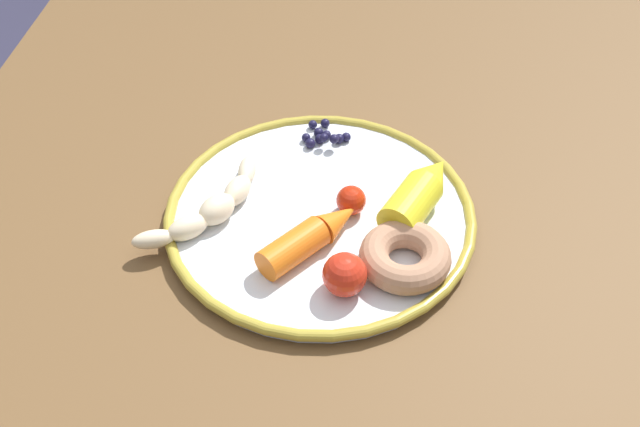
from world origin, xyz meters
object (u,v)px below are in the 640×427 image
object	(u,v)px
carrot_yellow	(420,192)
tomato_near	(351,200)
banana	(211,207)
donut	(405,257)
carrot_orange	(311,236)
blueberry_pile	(324,136)
plate	(320,215)
dining_table	(344,241)
tomato_mid	(345,275)

from	to	relation	value
carrot_yellow	tomato_near	size ratio (longest dim) A/B	3.86
carrot_yellow	tomato_near	distance (m)	0.07
banana	donut	xyz separation A→B (m)	(-0.05, -0.21, 0.00)
carrot_orange	carrot_yellow	xyz separation A→B (m)	(0.07, -0.11, 0.00)
banana	blueberry_pile	size ratio (longest dim) A/B	2.71
blueberry_pile	tomato_near	bearing A→B (deg)	-159.38
carrot_orange	tomato_near	xyz separation A→B (m)	(0.06, -0.04, -0.00)
plate	carrot_yellow	size ratio (longest dim) A/B	2.70
plate	donut	bearing A→B (deg)	-124.59
carrot_orange	blueberry_pile	xyz separation A→B (m)	(0.17, 0.01, -0.01)
banana	plate	bearing A→B (deg)	-81.16
banana	carrot_yellow	xyz separation A→B (m)	(0.04, -0.22, 0.01)
plate	carrot_orange	bearing A→B (deg)	176.34
dining_table	donut	xyz separation A→B (m)	(-0.11, -0.07, 0.10)
carrot_orange	carrot_yellow	bearing A→B (deg)	-55.71
carrot_orange	donut	bearing A→B (deg)	-98.74
plate	carrot_orange	size ratio (longest dim) A/B	2.89
banana	tomato_near	distance (m)	0.15
carrot_yellow	banana	bearing A→B (deg)	100.78
dining_table	carrot_yellow	bearing A→B (deg)	-101.73
donut	plate	bearing A→B (deg)	55.41
dining_table	plate	world-z (taller)	plate
banana	donut	distance (m)	0.21
plate	carrot_yellow	world-z (taller)	carrot_yellow
banana	donut	world-z (taller)	same
carrot_yellow	tomato_near	bearing A→B (deg)	102.52
donut	tomato_near	size ratio (longest dim) A/B	2.87
dining_table	plate	xyz separation A→B (m)	(-0.04, 0.02, 0.08)
tomato_near	tomato_mid	bearing A→B (deg)	-177.78
dining_table	plate	size ratio (longest dim) A/B	3.80
donut	carrot_orange	bearing A→B (deg)	81.26
banana	carrot_yellow	world-z (taller)	carrot_yellow
plate	blueberry_pile	world-z (taller)	blueberry_pile
banana	tomato_mid	distance (m)	0.17
blueberry_pile	donut	bearing A→B (deg)	-150.93
tomato_near	tomato_mid	size ratio (longest dim) A/B	0.73
tomato_near	blueberry_pile	bearing A→B (deg)	20.62
carrot_orange	blueberry_pile	bearing A→B (deg)	2.57
plate	tomato_near	bearing A→B (deg)	-76.36
banana	tomato_mid	size ratio (longest dim) A/B	3.57
banana	blueberry_pile	xyz separation A→B (m)	(0.14, -0.10, -0.01)
carrot_orange	carrot_yellow	size ratio (longest dim) A/B	0.94
carrot_orange	blueberry_pile	world-z (taller)	carrot_orange
dining_table	tomato_mid	bearing A→B (deg)	-174.62
plate	blueberry_pile	size ratio (longest dim) A/B	5.81
banana	carrot_orange	world-z (taller)	carrot_orange
dining_table	donut	size ratio (longest dim) A/B	13.81
plate	banana	distance (m)	0.12
plate	blueberry_pile	bearing A→B (deg)	5.07
tomato_near	dining_table	bearing A→B (deg)	15.56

